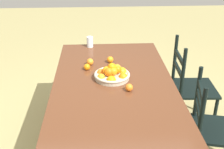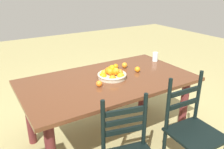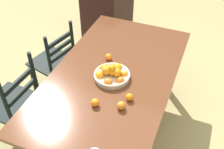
% 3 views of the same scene
% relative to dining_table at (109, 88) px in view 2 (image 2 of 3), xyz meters
% --- Properties ---
extents(ground_plane, '(12.00, 12.00, 0.00)m').
position_rel_dining_table_xyz_m(ground_plane, '(0.00, 0.00, -0.66)').
color(ground_plane, tan).
extents(dining_table, '(1.87, 1.05, 0.77)m').
position_rel_dining_table_xyz_m(dining_table, '(0.00, 0.00, 0.00)').
color(dining_table, brown).
rests_on(dining_table, ground).
extents(chair_near_window, '(0.46, 0.46, 0.97)m').
position_rel_dining_table_xyz_m(chair_near_window, '(-0.41, 0.85, -0.21)').
color(chair_near_window, black).
rests_on(chair_near_window, ground).
extents(fruit_bowl, '(0.32, 0.32, 0.15)m').
position_rel_dining_table_xyz_m(fruit_bowl, '(-0.05, -0.01, 0.16)').
color(fruit_bowl, beige).
rests_on(fruit_bowl, dining_table).
extents(orange_loose_0, '(0.07, 0.07, 0.07)m').
position_rel_dining_table_xyz_m(orange_loose_0, '(-0.36, -0.21, 0.15)').
color(orange_loose_0, orange).
rests_on(orange_loose_0, dining_table).
extents(orange_loose_1, '(0.06, 0.06, 0.06)m').
position_rel_dining_table_xyz_m(orange_loose_1, '(-0.24, -0.24, 0.14)').
color(orange_loose_1, orange).
rests_on(orange_loose_1, dining_table).
extents(orange_loose_2, '(0.06, 0.06, 0.06)m').
position_rel_dining_table_xyz_m(orange_loose_2, '(-0.40, -0.01, 0.14)').
color(orange_loose_2, orange).
rests_on(orange_loose_2, dining_table).
extents(orange_loose_3, '(0.06, 0.06, 0.06)m').
position_rel_dining_table_xyz_m(orange_loose_3, '(0.18, 0.12, 0.14)').
color(orange_loose_3, orange).
rests_on(orange_loose_3, dining_table).
extents(drinking_glass, '(0.07, 0.07, 0.12)m').
position_rel_dining_table_xyz_m(drinking_glass, '(-0.85, -0.22, 0.17)').
color(drinking_glass, silver).
rests_on(drinking_glass, dining_table).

